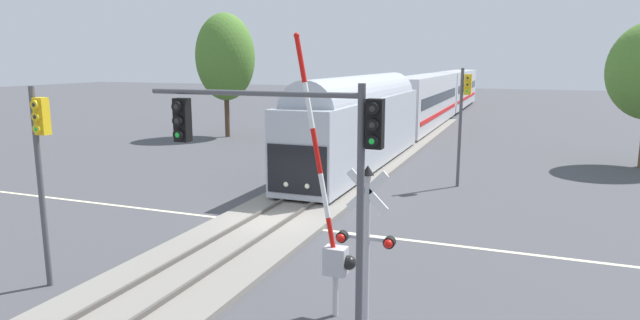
{
  "coord_description": "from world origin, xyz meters",
  "views": [
    {
      "loc": [
        9.14,
        -18.38,
        6.33
      ],
      "look_at": [
        0.72,
        3.49,
        2.0
      ],
      "focal_mm": 30.38,
      "sensor_mm": 36.0,
      "label": 1
    }
  ],
  "objects_px": {
    "traffic_signal_near_right": "(295,149)",
    "crossing_signal_mast": "(366,234)",
    "traffic_signal_far_side": "(464,108)",
    "crossing_gate_near": "(332,234)",
    "commuter_train": "(424,99)",
    "traffic_signal_median": "(41,155)",
    "pine_left_background": "(225,57)"
  },
  "relations": [
    {
      "from": "traffic_signal_far_side",
      "to": "crossing_signal_mast",
      "type": "bearing_deg",
      "value": -90.83
    },
    {
      "from": "commuter_train",
      "to": "crossing_gate_near",
      "type": "bearing_deg",
      "value": -82.93
    },
    {
      "from": "crossing_gate_near",
      "to": "traffic_signal_near_right",
      "type": "bearing_deg",
      "value": -99.85
    },
    {
      "from": "traffic_signal_median",
      "to": "traffic_signal_far_side",
      "type": "height_order",
      "value": "traffic_signal_far_side"
    },
    {
      "from": "crossing_signal_mast",
      "to": "pine_left_background",
      "type": "xyz_separation_m",
      "value": [
        -20.2,
        27.99,
        4.1
      ]
    },
    {
      "from": "traffic_signal_far_side",
      "to": "commuter_train",
      "type": "bearing_deg",
      "value": 104.67
    },
    {
      "from": "commuter_train",
      "to": "traffic_signal_far_side",
      "type": "relative_size",
      "value": 10.82
    },
    {
      "from": "commuter_train",
      "to": "traffic_signal_near_right",
      "type": "height_order",
      "value": "traffic_signal_near_right"
    },
    {
      "from": "crossing_gate_near",
      "to": "traffic_signal_median",
      "type": "height_order",
      "value": "crossing_gate_near"
    },
    {
      "from": "crossing_signal_mast",
      "to": "traffic_signal_far_side",
      "type": "relative_size",
      "value": 0.68
    },
    {
      "from": "commuter_train",
      "to": "traffic_signal_near_right",
      "type": "distance_m",
      "value": 40.96
    },
    {
      "from": "crossing_gate_near",
      "to": "pine_left_background",
      "type": "distance_m",
      "value": 33.61
    },
    {
      "from": "traffic_signal_median",
      "to": "pine_left_background",
      "type": "xyz_separation_m",
      "value": [
        -11.12,
        28.47,
        2.79
      ]
    },
    {
      "from": "commuter_train",
      "to": "pine_left_background",
      "type": "height_order",
      "value": "pine_left_background"
    },
    {
      "from": "traffic_signal_far_side",
      "to": "traffic_signal_near_right",
      "type": "height_order",
      "value": "traffic_signal_far_side"
    },
    {
      "from": "commuter_train",
      "to": "traffic_signal_far_side",
      "type": "xyz_separation_m",
      "value": [
        6.15,
        -23.49,
        1.24
      ]
    },
    {
      "from": "commuter_train",
      "to": "crossing_gate_near",
      "type": "distance_m",
      "value": 39.37
    },
    {
      "from": "pine_left_background",
      "to": "traffic_signal_median",
      "type": "bearing_deg",
      "value": -68.67
    },
    {
      "from": "crossing_gate_near",
      "to": "traffic_signal_near_right",
      "type": "height_order",
      "value": "crossing_gate_near"
    },
    {
      "from": "traffic_signal_near_right",
      "to": "commuter_train",
      "type": "bearing_deg",
      "value": 96.41
    },
    {
      "from": "crossing_signal_mast",
      "to": "traffic_signal_far_side",
      "type": "distance_m",
      "value": 16.36
    },
    {
      "from": "traffic_signal_far_side",
      "to": "pine_left_background",
      "type": "xyz_separation_m",
      "value": [
        -20.44,
        11.7,
        2.59
      ]
    },
    {
      "from": "crossing_gate_near",
      "to": "traffic_signal_far_side",
      "type": "distance_m",
      "value": 15.74
    },
    {
      "from": "commuter_train",
      "to": "crossing_gate_near",
      "type": "relative_size",
      "value": 9.24
    },
    {
      "from": "traffic_signal_median",
      "to": "pine_left_background",
      "type": "distance_m",
      "value": 30.69
    },
    {
      "from": "crossing_gate_near",
      "to": "traffic_signal_median",
      "type": "relative_size",
      "value": 1.23
    },
    {
      "from": "traffic_signal_near_right",
      "to": "crossing_signal_mast",
      "type": "bearing_deg",
      "value": 33.71
    },
    {
      "from": "commuter_train",
      "to": "traffic_signal_near_right",
      "type": "relative_size",
      "value": 10.96
    },
    {
      "from": "traffic_signal_median",
      "to": "traffic_signal_far_side",
      "type": "relative_size",
      "value": 0.95
    },
    {
      "from": "commuter_train",
      "to": "traffic_signal_median",
      "type": "relative_size",
      "value": 11.4
    },
    {
      "from": "crossing_gate_near",
      "to": "traffic_signal_near_right",
      "type": "relative_size",
      "value": 1.19
    },
    {
      "from": "traffic_signal_median",
      "to": "traffic_signal_near_right",
      "type": "bearing_deg",
      "value": -3.02
    }
  ]
}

